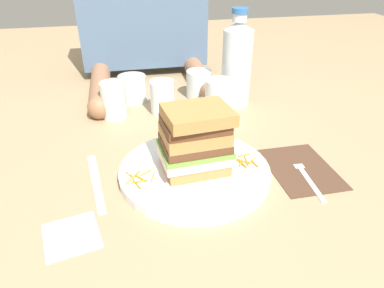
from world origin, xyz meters
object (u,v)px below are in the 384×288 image
(napkin_dark, at_px, (301,168))
(napkin_pink, at_px, (71,235))
(main_plate, at_px, (195,173))
(empty_tumbler_1, at_px, (162,97))
(sandwich, at_px, (196,141))
(knife, at_px, (96,183))
(juice_glass, at_px, (219,102))
(empty_tumbler_0, at_px, (113,100))
(fork, at_px, (305,173))
(water_bottle, at_px, (237,63))
(empty_tumbler_2, at_px, (199,84))
(empty_tumbler_3, at_px, (133,89))

(napkin_dark, relative_size, napkin_pink, 1.91)
(main_plate, height_order, empty_tumbler_1, empty_tumbler_1)
(sandwich, distance_m, knife, 0.21)
(juice_glass, height_order, napkin_pink, juice_glass)
(knife, height_order, empty_tumbler_0, empty_tumbler_0)
(fork, xyz_separation_m, napkin_pink, (-0.44, -0.08, -0.00))
(sandwich, relative_size, knife, 0.69)
(fork, distance_m, water_bottle, 0.39)
(knife, xyz_separation_m, napkin_pink, (-0.04, -0.13, -0.00))
(juice_glass, bearing_deg, empty_tumbler_2, 96.89)
(knife, xyz_separation_m, water_bottle, (0.38, 0.31, 0.12))
(empty_tumbler_2, bearing_deg, napkin_pink, -122.20)
(empty_tumbler_1, bearing_deg, knife, -120.08)
(napkin_pink, bearing_deg, knife, 75.17)
(empty_tumbler_0, bearing_deg, juice_glass, -12.43)
(knife, relative_size, empty_tumbler_3, 2.55)
(empty_tumbler_1, bearing_deg, juice_glass, -23.54)
(napkin_dark, bearing_deg, juice_glass, 110.79)
(knife, relative_size, napkin_pink, 2.19)
(sandwich, distance_m, empty_tumbler_2, 0.41)
(water_bottle, xyz_separation_m, empty_tumbler_1, (-0.21, -0.02, -0.07))
(empty_tumbler_0, distance_m, empty_tumbler_2, 0.26)
(main_plate, height_order, napkin_dark, main_plate)
(fork, height_order, empty_tumbler_3, empty_tumbler_3)
(water_bottle, bearing_deg, empty_tumbler_1, -174.73)
(napkin_pink, bearing_deg, napkin_dark, 12.72)
(juice_glass, xyz_separation_m, napkin_pink, (-0.34, -0.37, -0.04))
(empty_tumbler_0, relative_size, napkin_pink, 1.05)
(sandwich, height_order, empty_tumbler_0, sandwich)
(knife, bearing_deg, empty_tumbler_0, 81.69)
(empty_tumbler_2, height_order, napkin_pink, empty_tumbler_2)
(main_plate, xyz_separation_m, knife, (-0.19, 0.02, -0.01))
(fork, relative_size, empty_tumbler_1, 1.86)
(sandwich, bearing_deg, napkin_pink, -152.47)
(juice_glass, bearing_deg, water_bottle, 48.54)
(knife, height_order, juice_glass, juice_glass)
(napkin_pink, bearing_deg, water_bottle, 47.24)
(napkin_pink, bearing_deg, empty_tumbler_1, 64.34)
(water_bottle, height_order, empty_tumbler_2, water_bottle)
(napkin_pink, bearing_deg, empty_tumbler_2, 57.80)
(fork, distance_m, knife, 0.41)
(fork, bearing_deg, main_plate, 169.32)
(empty_tumbler_0, bearing_deg, napkin_pink, -100.40)
(juice_glass, bearing_deg, empty_tumbler_0, 167.57)
(main_plate, height_order, knife, main_plate)
(knife, distance_m, empty_tumbler_1, 0.34)
(empty_tumbler_0, bearing_deg, main_plate, -64.14)
(main_plate, bearing_deg, juice_glass, 64.97)
(water_bottle, bearing_deg, empty_tumbler_2, 141.62)
(knife, bearing_deg, water_bottle, 39.61)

